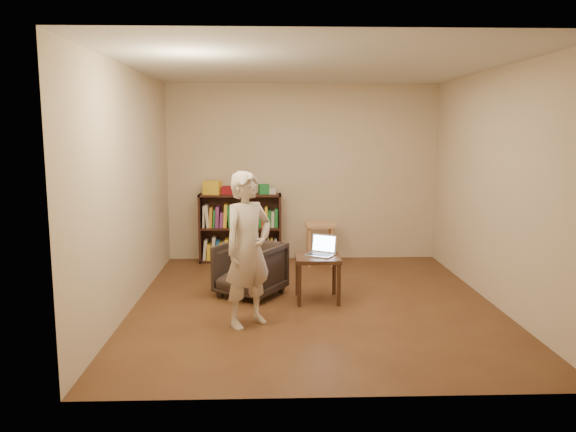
{
  "coord_description": "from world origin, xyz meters",
  "views": [
    {
      "loc": [
        -0.5,
        -6.07,
        1.93
      ],
      "look_at": [
        -0.28,
        0.35,
        0.94
      ],
      "focal_mm": 35.0,
      "sensor_mm": 36.0,
      "label": 1
    }
  ],
  "objects_px": {
    "stool": "(320,231)",
    "armchair": "(250,269)",
    "laptop": "(321,250)",
    "bookshelf": "(240,232)",
    "person": "(248,250)",
    "side_table": "(318,264)"
  },
  "relations": [
    {
      "from": "side_table",
      "to": "laptop",
      "type": "relative_size",
      "value": 1.33
    },
    {
      "from": "side_table",
      "to": "person",
      "type": "relative_size",
      "value": 0.33
    },
    {
      "from": "laptop",
      "to": "person",
      "type": "height_order",
      "value": "person"
    },
    {
      "from": "stool",
      "to": "laptop",
      "type": "xyz_separation_m",
      "value": [
        -0.14,
        -1.7,
        0.09
      ]
    },
    {
      "from": "bookshelf",
      "to": "side_table",
      "type": "bearing_deg",
      "value": -63.85
    },
    {
      "from": "bookshelf",
      "to": "side_table",
      "type": "height_order",
      "value": "bookshelf"
    },
    {
      "from": "person",
      "to": "laptop",
      "type": "bearing_deg",
      "value": 5.33
    },
    {
      "from": "stool",
      "to": "side_table",
      "type": "xyz_separation_m",
      "value": [
        -0.19,
        -1.76,
        -0.05
      ]
    },
    {
      "from": "laptop",
      "to": "stool",
      "type": "bearing_deg",
      "value": 114.93
    },
    {
      "from": "side_table",
      "to": "person",
      "type": "distance_m",
      "value": 1.15
    },
    {
      "from": "stool",
      "to": "armchair",
      "type": "xyz_separation_m",
      "value": [
        -0.96,
        -1.55,
        -0.17
      ]
    },
    {
      "from": "armchair",
      "to": "laptop",
      "type": "bearing_deg",
      "value": 20.21
    },
    {
      "from": "bookshelf",
      "to": "side_table",
      "type": "distance_m",
      "value": 2.21
    },
    {
      "from": "stool",
      "to": "armchair",
      "type": "distance_m",
      "value": 1.83
    },
    {
      "from": "side_table",
      "to": "person",
      "type": "bearing_deg",
      "value": -133.61
    },
    {
      "from": "bookshelf",
      "to": "person",
      "type": "relative_size",
      "value": 0.78
    },
    {
      "from": "armchair",
      "to": "laptop",
      "type": "height_order",
      "value": "laptop"
    },
    {
      "from": "person",
      "to": "side_table",
      "type": "bearing_deg",
      "value": 5.0
    },
    {
      "from": "side_table",
      "to": "laptop",
      "type": "bearing_deg",
      "value": 51.23
    },
    {
      "from": "bookshelf",
      "to": "stool",
      "type": "xyz_separation_m",
      "value": [
        1.16,
        -0.22,
        0.04
      ]
    },
    {
      "from": "bookshelf",
      "to": "person",
      "type": "xyz_separation_m",
      "value": [
        0.22,
        -2.77,
        0.33
      ]
    },
    {
      "from": "person",
      "to": "armchair",
      "type": "bearing_deg",
      "value": 49.46
    }
  ]
}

